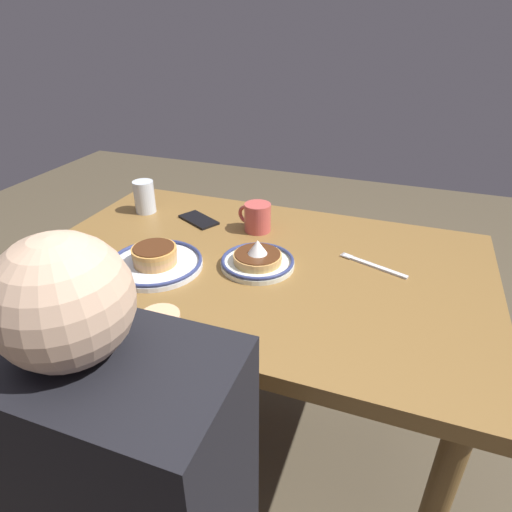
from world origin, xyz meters
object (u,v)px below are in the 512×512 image
Objects in this scene: cell_phone at (199,220)px; coffee_mug at (257,217)px; plate_near_main at (258,260)px; plate_center_pancakes at (155,261)px; fork_near at (373,265)px; drinking_glass at (145,198)px.

coffee_mug is at bearing -151.71° from cell_phone.
plate_near_main is 1.44× the size of cell_phone.
plate_center_pancakes is at bearing 60.38° from coffee_mug.
fork_near is (-0.57, -0.22, -0.02)m from plate_center_pancakes.
fork_near is at bearing 164.39° from coffee_mug.
drinking_glass is at bearing -8.06° from fork_near.
plate_near_main is 0.24m from coffee_mug.
plate_center_pancakes is at bearing 123.40° from cell_phone.
plate_center_pancakes is 1.82× the size of cell_phone.
drinking_glass reaches higher than coffee_mug.
fork_near is (-0.31, -0.11, -0.02)m from plate_near_main.
cell_phone is at bearing -36.60° from plate_near_main.
coffee_mug is 1.03× the size of drinking_glass.
cell_phone is (0.03, -0.32, -0.02)m from plate_center_pancakes.
drinking_glass is at bearing -23.98° from plate_near_main.
fork_near is at bearing -159.32° from plate_center_pancakes.
coffee_mug is at bearing -15.61° from fork_near.
coffee_mug is at bearing -119.62° from plate_center_pancakes.
plate_near_main is at bearing -158.48° from plate_center_pancakes.
plate_center_pancakes is 0.32m from cell_phone.
plate_near_main reaches higher than fork_near.
plate_near_main is at bearing 110.43° from coffee_mug.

